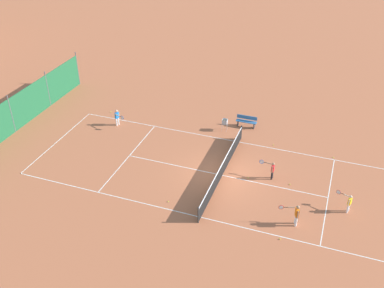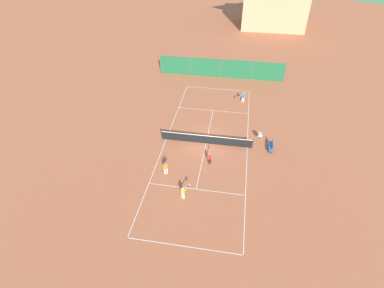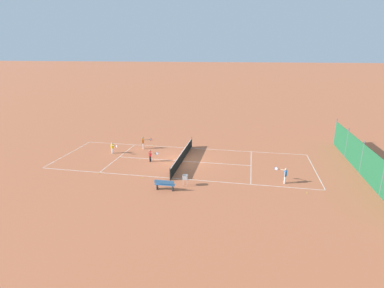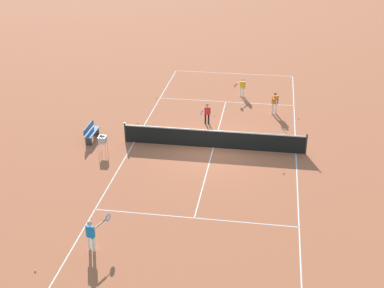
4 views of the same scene
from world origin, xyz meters
The scene contains 16 objects.
ground_plane centered at (0.00, 0.00, 0.00)m, with size 600.00×600.00×0.00m, color #B7603D.
court_line_markings centered at (0.00, 0.00, 0.00)m, with size 8.25×23.85×0.01m.
tennis_net centered at (0.00, 0.00, 0.50)m, with size 9.18×0.08×1.06m.
player_near_service centered at (-2.94, -4.91, 0.76)m, with size 0.42×1.12×1.31m.
player_far_service centered at (3.32, 8.98, 0.73)m, with size 0.72×0.95×1.26m.
player_near_baseline centered at (0.72, -2.90, 0.69)m, with size 0.43×0.98×1.18m.
player_far_baseline centered at (-0.88, -7.48, 0.68)m, with size 0.64×0.91×1.15m.
tennis_ball_alley_left centered at (4.90, 10.45, 0.03)m, with size 0.07×0.07×0.07m, color #CCE033.
tennis_ball_mid_court centered at (-3.50, 2.18, 0.03)m, with size 0.07×0.07×0.07m, color #CCE033.
tennis_ball_by_net_right centered at (-4.31, -4.39, 0.03)m, with size 0.07×0.07×0.07m, color #CCE033.
tennis_ball_near_corner centered at (0.24, -1.59, 0.03)m, with size 0.07×0.07×0.07m, color #CCE033.
tennis_ball_alley_right centered at (4.50, -2.33, 0.03)m, with size 0.07×0.07×0.07m, color #CCE033.
tennis_ball_by_net_left centered at (0.46, -4.11, 0.03)m, with size 0.07×0.07×0.07m, color #CCE033.
tennis_ball_service_box centered at (4.31, -6.32, 0.03)m, with size 0.07×0.07×0.07m, color #CCE033.
ball_hopper centered at (5.31, 1.42, 0.66)m, with size 0.36×0.36×0.89m.
courtside_bench centered at (6.34, 0.07, 0.45)m, with size 0.36×1.50×0.84m.
Camera 4 is at (-2.65, 23.99, 11.91)m, focal length 50.00 mm.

